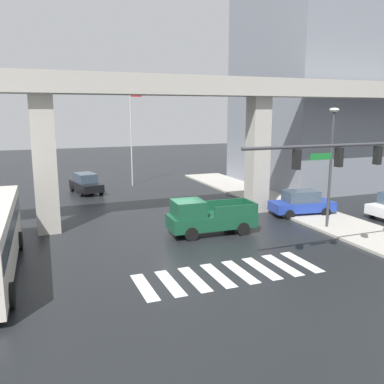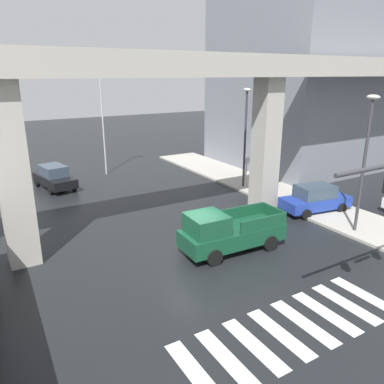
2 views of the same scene
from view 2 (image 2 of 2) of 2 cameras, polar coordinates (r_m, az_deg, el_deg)
ground_plane at (r=18.16m, az=0.41°, el=-9.35°), size 120.00×120.00×0.00m
crosswalk_stripes at (r=13.93m, az=14.92°, el=-19.27°), size 8.25×2.80×0.01m
elevated_overpass at (r=19.11m, az=-4.91°, el=16.43°), size 49.80×2.32×9.22m
sidewalk_east at (r=25.55m, az=17.36°, el=-1.86°), size 4.00×36.00×0.15m
pickup_truck at (r=18.10m, az=5.38°, el=-6.07°), size 5.18×2.25×2.08m
sedan_blue at (r=24.32m, az=18.13°, el=-0.98°), size 4.51×2.43×1.72m
sedan_black at (r=29.77m, az=-20.14°, el=2.14°), size 2.54×4.55×1.72m
street_lamp_near_corner at (r=20.98m, az=24.86°, el=5.88°), size 0.44×0.70×7.24m
street_lamp_mid_block at (r=27.51m, az=8.12°, el=9.74°), size 0.44×0.70×7.24m
fire_hydrant at (r=25.61m, az=11.83°, el=-0.53°), size 0.24×0.24×0.85m
flagpole at (r=32.05m, az=-13.30°, el=12.00°), size 1.16×0.12×9.19m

